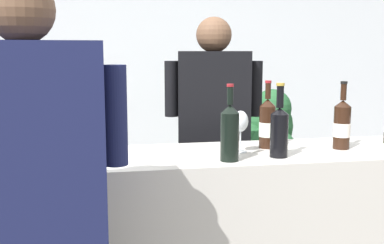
# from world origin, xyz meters

# --- Properties ---
(wall_back) EXTENTS (8.00, 0.10, 2.80)m
(wall_back) POSITION_xyz_m (0.00, 2.60, 1.40)
(wall_back) COLOR silver
(wall_back) RESTS_ON ground_plane
(wine_bottle_0) EXTENTS (0.08, 0.08, 0.33)m
(wine_bottle_0) POSITION_xyz_m (0.02, -0.16, 1.10)
(wine_bottle_0) COLOR black
(wine_bottle_0) RESTS_ON counter
(wine_bottle_3) EXTENTS (0.08, 0.08, 0.33)m
(wine_bottle_3) POSITION_xyz_m (0.62, -0.01, 1.09)
(wine_bottle_3) COLOR black
(wine_bottle_3) RESTS_ON counter
(wine_bottle_4) EXTENTS (0.08, 0.08, 0.32)m
(wine_bottle_4) POSITION_xyz_m (-0.85, 0.15, 1.08)
(wine_bottle_4) COLOR black
(wine_bottle_4) RESTS_ON counter
(wine_bottle_5) EXTENTS (0.08, 0.08, 0.33)m
(wine_bottle_5) POSITION_xyz_m (0.25, -0.13, 1.09)
(wine_bottle_5) COLOR black
(wine_bottle_5) RESTS_ON counter
(wine_bottle_6) EXTENTS (0.08, 0.08, 0.33)m
(wine_bottle_6) POSITION_xyz_m (0.27, 0.07, 1.09)
(wine_bottle_6) COLOR black
(wine_bottle_6) RESTS_ON counter
(wine_bottle_7) EXTENTS (0.08, 0.08, 0.32)m
(wine_bottle_7) POSITION_xyz_m (-0.88, -0.05, 1.09)
(wine_bottle_7) COLOR black
(wine_bottle_7) RESTS_ON counter
(wine_glass) EXTENTS (0.07, 0.07, 0.20)m
(wine_glass) POSITION_xyz_m (0.11, -0.00, 1.11)
(wine_glass) COLOR silver
(wine_glass) RESTS_ON counter
(person_server) EXTENTS (0.57, 0.30, 1.64)m
(person_server) POSITION_xyz_m (0.12, 0.59, 0.80)
(person_server) COLOR black
(person_server) RESTS_ON ground_plane
(potted_shrub) EXTENTS (0.65, 0.70, 1.16)m
(potted_shrub) POSITION_xyz_m (0.63, 1.20, 0.68)
(potted_shrub) COLOR brown
(potted_shrub) RESTS_ON ground_plane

